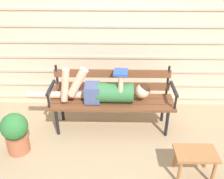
{
  "coord_description": "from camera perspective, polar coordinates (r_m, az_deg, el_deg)",
  "views": [
    {
      "loc": [
        0.06,
        -2.72,
        2.16
      ],
      "look_at": [
        0.0,
        0.11,
        0.62
      ],
      "focal_mm": 38.99,
      "sensor_mm": 36.0,
      "label": 1
    }
  ],
  "objects": [
    {
      "name": "park_bench",
      "position": [
        3.34,
        0.02,
        -1.46
      ],
      "size": [
        1.68,
        0.46,
        0.87
      ],
      "color": "brown",
      "rests_on": "ground"
    },
    {
      "name": "potted_plant",
      "position": [
        3.22,
        -21.69,
        -9.24
      ],
      "size": [
        0.33,
        0.33,
        0.54
      ],
      "color": "#AD5B3D",
      "rests_on": "ground"
    },
    {
      "name": "footstool",
      "position": [
        2.86,
        18.94,
        -14.67
      ],
      "size": [
        0.45,
        0.28,
        0.33
      ],
      "color": "#9E6638",
      "rests_on": "ground"
    },
    {
      "name": "house_siding",
      "position": [
        3.67,
        0.22,
        11.17
      ],
      "size": [
        4.26,
        0.08,
        2.12
      ],
      "color": "beige",
      "rests_on": "ground"
    },
    {
      "name": "reclining_person",
      "position": [
        3.23,
        -1.79,
        -0.35
      ],
      "size": [
        1.67,
        0.27,
        0.52
      ],
      "color": "#33703D"
    },
    {
      "name": "ground_plane",
      "position": [
        3.47,
        -0.04,
        -9.83
      ],
      "size": [
        12.0,
        12.0,
        0.0
      ],
      "primitive_type": "plane",
      "color": "tan"
    }
  ]
}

